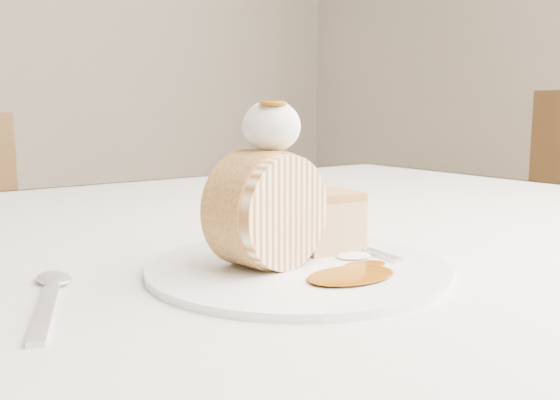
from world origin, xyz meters
TOP-DOWN VIEW (x-y plane):
  - table at (0.00, 0.20)m, footprint 1.40×0.90m
  - plate at (0.01, 0.01)m, footprint 0.27×0.27m
  - roulade_slice at (-0.01, 0.02)m, footprint 0.10×0.07m
  - cake_chunk at (0.06, 0.04)m, footprint 0.06×0.06m
  - whipped_cream at (-0.00, 0.03)m, footprint 0.05×0.05m
  - caramel_drizzle at (-0.01, 0.02)m, footprint 0.02×0.02m
  - caramel_pool at (0.02, -0.04)m, footprint 0.08×0.06m
  - fork at (0.08, 0.02)m, footprint 0.04×0.14m
  - spoon at (-0.19, 0.03)m, footprint 0.07×0.14m

SIDE VIEW (x-z plane):
  - table at x=0.00m, z-range 0.29..1.04m
  - spoon at x=-0.19m, z-range 0.75..0.75m
  - plate at x=0.01m, z-range 0.75..0.76m
  - fork at x=0.08m, z-range 0.76..0.76m
  - caramel_pool at x=0.02m, z-range 0.76..0.76m
  - cake_chunk at x=0.06m, z-range 0.76..0.80m
  - roulade_slice at x=-0.01m, z-range 0.76..0.85m
  - whipped_cream at x=0.00m, z-range 0.85..0.89m
  - caramel_drizzle at x=-0.01m, z-range 0.89..0.89m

